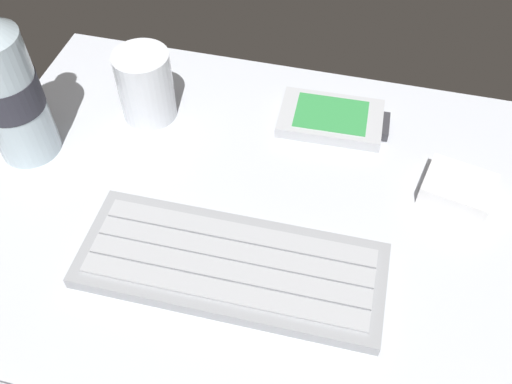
{
  "coord_description": "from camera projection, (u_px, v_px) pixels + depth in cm",
  "views": [
    {
      "loc": [
        8.5,
        -34.23,
        46.15
      ],
      "look_at": [
        0.0,
        0.0,
        3.0
      ],
      "focal_mm": 39.2,
      "sensor_mm": 36.0,
      "label": 1
    }
  ],
  "objects": [
    {
      "name": "ground_plane",
      "position": [
        255.0,
        218.0,
        0.59
      ],
      "size": [
        64.0,
        48.0,
        2.8
      ],
      "color": "silver"
    },
    {
      "name": "juice_cup",
      "position": [
        146.0,
        88.0,
        0.64
      ],
      "size": [
        6.4,
        6.4,
        8.5
      ],
      "color": "silver",
      "rests_on": "ground_plane"
    },
    {
      "name": "handheld_device",
      "position": [
        332.0,
        119.0,
        0.66
      ],
      "size": [
        12.99,
        8.01,
        1.5
      ],
      "color": "#B7BABF",
      "rests_on": "ground_plane"
    },
    {
      "name": "charger_block",
      "position": [
        458.0,
        189.0,
        0.58
      ],
      "size": [
        8.05,
        6.99,
        2.4
      ],
      "primitive_type": "cube",
      "rotation": [
        0.0,
        0.0,
        -0.22
      ],
      "color": "white",
      "rests_on": "ground_plane"
    },
    {
      "name": "water_bottle",
      "position": [
        5.0,
        86.0,
        0.57
      ],
      "size": [
        6.73,
        6.73,
        20.8
      ],
      "color": "silver",
      "rests_on": "ground_plane"
    },
    {
      "name": "keyboard",
      "position": [
        231.0,
        265.0,
        0.53
      ],
      "size": [
        29.12,
        11.31,
        1.7
      ],
      "color": "#93969B",
      "rests_on": "ground_plane"
    }
  ]
}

